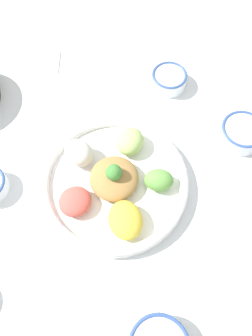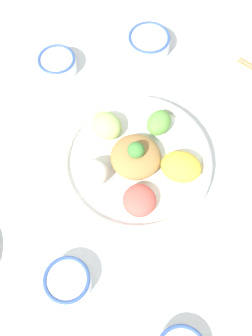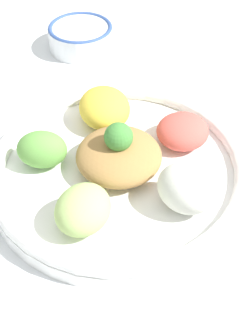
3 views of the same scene
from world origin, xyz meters
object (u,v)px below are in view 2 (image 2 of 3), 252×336
Objects in this scene: salad_platter at (136,161)px; rice_bowl_plain at (149,42)px; rice_bowl_blue at (57,63)px; sauce_bowl_far at (68,281)px.

salad_platter reaches higher than rice_bowl_plain.
rice_bowl_blue is (-0.17, 0.27, -0.00)m from salad_platter.
sauce_bowl_far is at bearing -121.19° from salad_platter.
rice_bowl_plain is at bearing 80.04° from salad_platter.
rice_bowl_plain is 0.59m from sauce_bowl_far.
rice_bowl_plain is at bearing 70.22° from sauce_bowl_far.
salad_platter is 0.28m from sauce_bowl_far.
sauce_bowl_far is at bearing -87.33° from rice_bowl_blue.
rice_bowl_blue reaches higher than sauce_bowl_far.
salad_platter is 0.32m from rice_bowl_blue.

